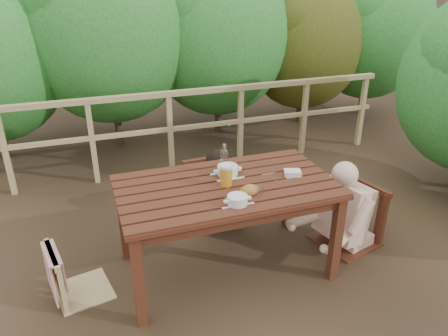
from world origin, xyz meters
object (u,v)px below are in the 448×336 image
object	(u,v)px
chair_right	(351,192)
bottle	(224,159)
bread_roll	(250,190)
butter_tub	(292,174)
chair_left	(77,248)
tumbler	(259,191)
woman	(214,162)
chair_far	(215,169)
soup_far	(228,171)
diner_right	(356,174)
beer_glass	(226,176)
table	(226,228)
soup_near	(237,201)

from	to	relation	value
chair_right	bottle	world-z (taller)	bottle
bread_roll	bottle	size ratio (longest dim) A/B	0.54
bread_roll	butter_tub	distance (m)	0.47
chair_left	chair_right	world-z (taller)	chair_right
chair_left	tumbler	bearing A→B (deg)	-114.31
woman	bottle	size ratio (longest dim) A/B	4.50
chair_far	bread_roll	world-z (taller)	chair_far
chair_right	soup_far	xyz separation A→B (m)	(-1.09, 0.16, 0.31)
chair_right	bread_roll	size ratio (longest dim) A/B	7.25
chair_right	diner_right	world-z (taller)	diner_right
bottle	chair_left	bearing A→B (deg)	-174.22
bottle	chair_far	bearing A→B (deg)	79.24
chair_left	soup_far	xyz separation A→B (m)	(1.21, 0.08, 0.40)
chair_right	chair_left	bearing A→B (deg)	-107.17
bread_roll	tumbler	distance (m)	0.07
chair_left	bottle	xyz separation A→B (m)	(1.20, 0.12, 0.49)
chair_right	tumbler	distance (m)	1.05
diner_right	tumbler	size ratio (longest dim) A/B	17.47
diner_right	beer_glass	bearing A→B (deg)	75.16
woman	chair_right	bearing A→B (deg)	137.66
table	bread_roll	xyz separation A→B (m)	(0.11, -0.20, 0.43)
chair_left	woman	xyz separation A→B (m)	(1.32, 0.77, 0.18)
diner_right	chair_right	bearing A→B (deg)	74.84
chair_left	bottle	bearing A→B (deg)	-95.72
butter_tub	chair_right	bearing A→B (deg)	21.03
chair_right	tumbler	bearing A→B (deg)	-92.44
beer_glass	bottle	size ratio (longest dim) A/B	0.70
chair_left	soup_near	distance (m)	1.25
chair_far	diner_right	world-z (taller)	diner_right
chair_far	chair_right	distance (m)	1.28
soup_far	beer_glass	size ratio (longest dim) A/B	1.53
woman	beer_glass	bearing A→B (deg)	76.56
table	diner_right	world-z (taller)	diner_right
chair_right	soup_near	xyz separation A→B (m)	(-1.18, -0.31, 0.30)
soup_far	chair_far	bearing A→B (deg)	80.98
bread_roll	woman	bearing A→B (deg)	86.66
soup_near	chair_right	bearing A→B (deg)	14.72
chair_far	woman	distance (m)	0.07
chair_left	bread_roll	world-z (taller)	bread_roll
chair_left	woman	size ratio (longest dim) A/B	0.70
table	bottle	distance (m)	0.56
soup_far	bread_roll	size ratio (longest dim) A/B	1.97
bread_roll	bottle	xyz separation A→B (m)	(-0.06, 0.40, 0.09)
chair_right	woman	size ratio (longest dim) A/B	0.87
chair_left	butter_tub	xyz separation A→B (m)	(1.70, -0.11, 0.39)
table	diner_right	bearing A→B (deg)	-0.20
soup_near	tumbler	xyz separation A→B (m)	(0.21, 0.09, -0.00)
butter_tub	bread_roll	bearing A→B (deg)	-140.21
chair_right	woman	world-z (taller)	woman
chair_right	diner_right	xyz separation A→B (m)	(0.03, 0.00, 0.17)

